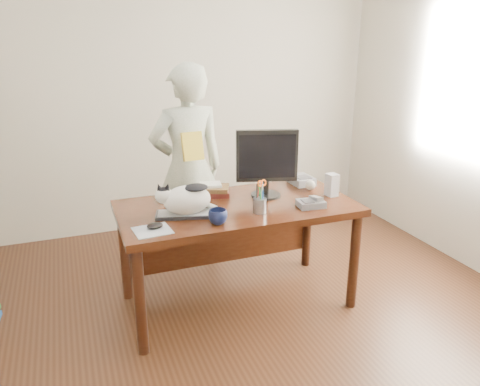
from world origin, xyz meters
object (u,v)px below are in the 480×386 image
at_px(calculator, 301,180).
at_px(pen_cup, 260,204).
at_px(mouse, 155,226).
at_px(phone, 311,203).
at_px(coffee_mug, 218,217).
at_px(book_stack, 212,190).
at_px(monitor, 267,160).
at_px(cat, 185,198).
at_px(speaker, 332,185).
at_px(keyboard, 188,214).
at_px(person, 188,169).
at_px(desk, 234,221).
at_px(baseball, 310,185).

bearing_deg(calculator, pen_cup, -141.98).
distance_m(mouse, phone, 1.06).
bearing_deg(coffee_mug, book_stack, 76.04).
xyz_separation_m(monitor, coffee_mug, (-0.48, -0.35, -0.23)).
bearing_deg(cat, coffee_mug, -37.24).
height_order(phone, speaker, speaker).
height_order(keyboard, person, person).
xyz_separation_m(book_stack, person, (-0.06, 0.47, 0.04)).
bearing_deg(book_stack, desk, -41.17).
bearing_deg(mouse, phone, -4.66).
bearing_deg(mouse, baseball, 9.77).
distance_m(book_stack, person, 0.48).
relative_size(keyboard, person, 0.26).
xyz_separation_m(cat, book_stack, (0.28, 0.33, -0.08)).
distance_m(desk, book_stack, 0.27).
distance_m(keyboard, monitor, 0.69).
height_order(coffee_mug, speaker, speaker).
height_order(monitor, phone, monitor).
relative_size(monitor, calculator, 2.28).
xyz_separation_m(keyboard, cat, (-0.01, 0.00, 0.11)).
bearing_deg(phone, speaker, 37.76).
bearing_deg(keyboard, person, 90.41).
distance_m(keyboard, calculator, 1.05).
bearing_deg(calculator, coffee_mug, -149.71).
relative_size(pen_cup, mouse, 2.18).
relative_size(coffee_mug, speaker, 0.72).
bearing_deg(speaker, baseball, 110.33).
bearing_deg(coffee_mug, keyboard, 125.33).
bearing_deg(monitor, person, 137.98).
distance_m(phone, book_stack, 0.72).
height_order(keyboard, coffee_mug, coffee_mug).
bearing_deg(speaker, desk, 163.49).
xyz_separation_m(monitor, speaker, (0.45, -0.14, -0.19)).
distance_m(coffee_mug, calculator, 1.01).
bearing_deg(keyboard, pen_cup, 1.76).
xyz_separation_m(cat, coffee_mug, (0.15, -0.20, -0.07)).
distance_m(coffee_mug, phone, 0.68).
height_order(pen_cup, calculator, pen_cup).
bearing_deg(calculator, keyboard, -162.83).
xyz_separation_m(coffee_mug, baseball, (0.85, 0.38, -0.01)).
distance_m(cat, phone, 0.85).
bearing_deg(book_stack, person, 115.50).
xyz_separation_m(speaker, book_stack, (-0.80, 0.30, -0.04)).
bearing_deg(book_stack, baseball, 7.49).
distance_m(coffee_mug, person, 1.00).
distance_m(cat, coffee_mug, 0.26).
bearing_deg(person, pen_cup, 101.43).
height_order(speaker, book_stack, speaker).
xyz_separation_m(coffee_mug, calculator, (0.86, 0.55, -0.02)).
bearing_deg(speaker, coffee_mug, -172.34).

